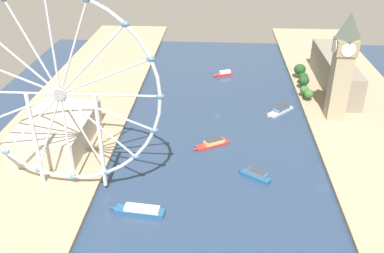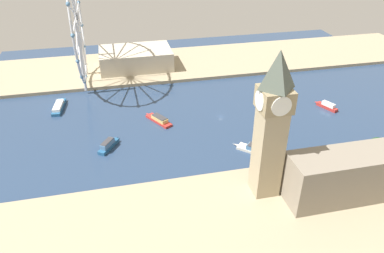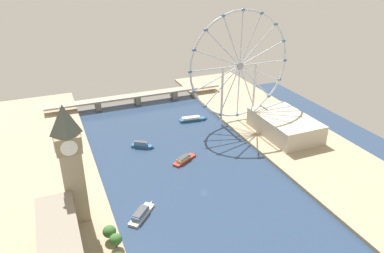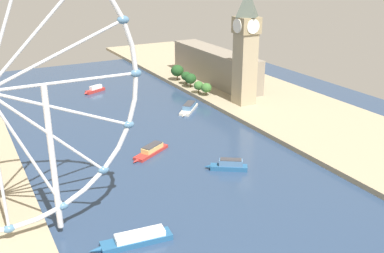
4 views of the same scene
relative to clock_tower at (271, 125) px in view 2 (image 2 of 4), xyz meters
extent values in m
plane|color=navy|center=(92.67, -2.75, -46.19)|extent=(402.57, 402.57, 0.00)
cube|color=tan|center=(-23.62, -2.75, -44.69)|extent=(90.00, 520.00, 3.00)
cube|color=tan|center=(208.95, -2.75, -44.69)|extent=(90.00, 520.00, 3.00)
cube|color=tan|center=(0.00, 0.00, -17.12)|extent=(13.44, 13.44, 52.14)
cube|color=#928260|center=(0.00, 0.00, 14.72)|extent=(15.58, 15.58, 11.53)
pyramid|color=#4C564C|center=(0.00, 0.00, 30.20)|extent=(14.11, 14.11, 19.44)
cylinder|color=white|center=(0.00, 8.06, 14.72)|extent=(10.21, 0.50, 10.21)
cylinder|color=white|center=(0.00, -8.06, 14.72)|extent=(10.21, 0.50, 10.21)
cylinder|color=white|center=(8.06, 0.00, 14.72)|extent=(0.50, 10.21, 10.21)
cylinder|color=white|center=(-8.06, 0.00, 14.72)|extent=(0.50, 10.21, 10.21)
cylinder|color=#513823|center=(14.25, -82.55, -40.96)|extent=(0.80, 0.80, 4.46)
ellipsoid|color=#1E471E|center=(14.25, -82.55, -34.22)|extent=(11.28, 11.28, 10.15)
cylinder|color=#513823|center=(13.29, -67.51, -41.25)|extent=(0.80, 0.80, 3.88)
ellipsoid|color=#1E471E|center=(13.29, -67.51, -35.90)|extent=(8.55, 8.55, 7.69)
cylinder|color=#513823|center=(14.66, -57.03, -41.33)|extent=(0.80, 0.80, 3.73)
ellipsoid|color=#1E471E|center=(14.66, -57.03, -35.54)|extent=(9.81, 9.81, 8.83)
cylinder|color=#513823|center=(17.10, -38.57, -41.56)|extent=(0.80, 0.80, 3.26)
ellipsoid|color=#386B2D|center=(17.10, -38.57, -36.80)|extent=(7.84, 7.84, 7.06)
cylinder|color=#513823|center=(14.92, -30.07, -41.65)|extent=(0.80, 0.80, 3.08)
ellipsoid|color=#386B2D|center=(14.92, -30.07, -36.73)|extent=(8.44, 8.44, 7.60)
torus|color=silver|center=(178.53, 101.55, 16.67)|extent=(111.56, 1.96, 111.56)
cylinder|color=#99999E|center=(178.53, 101.55, 16.67)|extent=(6.58, 3.00, 6.58)
cylinder|color=silver|center=(205.93, 101.55, 16.67)|extent=(54.80, 1.18, 1.18)
cylinder|color=silver|center=(153.21, 101.55, 27.15)|extent=(51.08, 1.18, 22.06)
cylinder|color=silver|center=(151.13, 101.55, 16.67)|extent=(54.80, 1.18, 1.18)
cylinder|color=silver|center=(153.21, 101.55, 6.18)|extent=(51.08, 1.18, 22.06)
cylinder|color=silver|center=(159.15, 101.55, -2.71)|extent=(39.58, 1.18, 39.58)
cylinder|color=silver|center=(168.04, 101.55, -8.65)|extent=(22.06, 1.18, 51.08)
cylinder|color=silver|center=(178.53, 101.55, -10.74)|extent=(1.18, 1.18, 54.80)
cylinder|color=silver|center=(189.01, 101.55, -8.65)|extent=(22.06, 1.18, 51.08)
cylinder|color=silver|center=(197.90, 101.55, -2.71)|extent=(39.58, 1.18, 39.58)
cylinder|color=silver|center=(203.84, 101.55, 6.18)|extent=(51.08, 1.18, 22.06)
ellipsoid|color=teal|center=(233.33, 101.55, 16.67)|extent=(4.80, 3.20, 3.20)
ellipsoid|color=teal|center=(127.90, 101.55, 37.64)|extent=(4.80, 3.20, 3.20)
ellipsoid|color=teal|center=(123.73, 101.55, 16.67)|extent=(4.80, 3.20, 3.20)
ellipsoid|color=teal|center=(127.90, 101.55, -4.31)|extent=(4.80, 3.20, 3.20)
ellipsoid|color=teal|center=(139.78, 101.55, -22.09)|extent=(4.80, 3.20, 3.20)
ellipsoid|color=teal|center=(157.56, 101.55, -33.96)|extent=(4.80, 3.20, 3.20)
ellipsoid|color=teal|center=(178.53, 101.55, -38.14)|extent=(4.80, 3.20, 3.20)
ellipsoid|color=teal|center=(199.50, 101.55, -33.96)|extent=(4.80, 3.20, 3.20)
ellipsoid|color=teal|center=(217.28, 101.55, -22.09)|extent=(4.80, 3.20, 3.20)
ellipsoid|color=teal|center=(229.16, 101.55, -4.31)|extent=(4.80, 3.20, 3.20)
cylinder|color=silver|center=(197.71, 101.55, -13.26)|extent=(2.40, 2.40, 59.86)
cylinder|color=silver|center=(159.35, 101.55, -13.26)|extent=(2.40, 2.40, 59.86)
cube|color=#BCB29E|center=(205.28, 52.99, -34.00)|extent=(45.46, 70.20, 18.38)
cube|color=#B22D28|center=(86.71, -91.50, -44.93)|extent=(18.23, 11.25, 2.52)
cone|color=#B22D28|center=(96.29, -87.24, -44.93)|extent=(3.99, 3.62, 2.52)
cube|color=white|center=(85.88, -91.87, -42.18)|extent=(11.42, 7.72, 2.98)
cube|color=#235684|center=(67.34, 84.89, -44.93)|extent=(19.12, 15.01, 2.52)
cone|color=#235684|center=(76.81, 78.65, -44.93)|extent=(4.32, 4.03, 2.52)
cube|color=teal|center=(66.52, 85.43, -42.03)|extent=(12.70, 10.39, 3.29)
cube|color=#38383D|center=(66.52, 85.43, -40.18)|extent=(11.55, 9.54, 0.41)
cube|color=#B22D28|center=(95.51, 46.24, -45.28)|extent=(25.05, 18.22, 1.82)
cone|color=#B22D28|center=(108.17, 53.56, -45.28)|extent=(4.83, 3.84, 1.82)
cube|color=#DBB766|center=(94.42, 45.61, -43.01)|extent=(15.26, 11.97, 2.74)
cube|color=#38383D|center=(94.42, 45.61, -41.36)|extent=(13.88, 11.02, 0.56)
cube|color=#235684|center=(134.77, 122.84, -44.99)|extent=(28.76, 9.70, 2.40)
cone|color=#235684|center=(151.06, 121.06, -44.99)|extent=(5.31, 2.93, 2.40)
cube|color=white|center=(133.37, 123.00, -42.66)|extent=(20.16, 7.71, 2.28)
cube|color=beige|center=(40.21, -11.86, -45.27)|extent=(23.27, 23.94, 1.85)
cone|color=beige|center=(50.68, -0.85, -45.27)|extent=(4.58, 4.68, 1.85)
cube|color=teal|center=(39.31, -12.80, -42.87)|extent=(15.13, 15.47, 2.95)
cube|color=#38383D|center=(39.31, -12.80, -41.12)|extent=(13.85, 14.14, 0.55)
camera|label=1|loc=(93.53, 307.09, 109.61)|focal=39.53mm
camera|label=2|loc=(-147.84, 75.06, 95.23)|focal=34.25mm
camera|label=3|loc=(-5.75, -214.64, 121.31)|focal=34.28mm
camera|label=4|loc=(185.99, 264.02, 59.54)|focal=41.83mm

